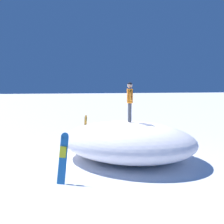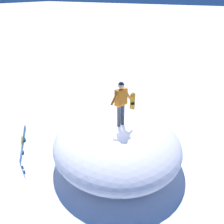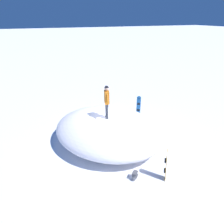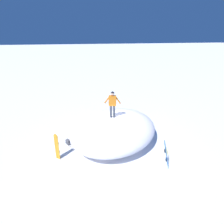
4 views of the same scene
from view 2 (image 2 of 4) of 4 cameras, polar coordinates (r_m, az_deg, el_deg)
The scene contains 6 objects.
ground at distance 11.08m, azimuth -0.18°, elevation -10.61°, with size 240.00×240.00×0.00m, color white.
snow_mound at distance 10.77m, azimuth 1.02°, elevation -6.60°, with size 6.06×5.03×1.61m, color white.
snowboarder_standing at distance 9.95m, azimuth 1.92°, elevation 2.61°, with size 0.35×1.03×1.74m.
snowboard_primary_upright at distance 14.02m, azimuth 4.32°, elevation 1.19°, with size 0.26×0.30×1.62m.
snowboard_secondary_upright at distance 11.17m, azimuth -18.40°, elevation -6.54°, with size 0.46×0.52×1.64m.
backpack_near at distance 13.44m, azimuth 7.68°, elevation -3.09°, with size 0.49×0.47×0.38m.
Camera 2 is at (-4.84, 7.66, 6.38)m, focal length 43.05 mm.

